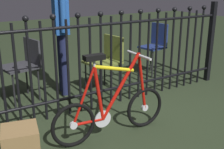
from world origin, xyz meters
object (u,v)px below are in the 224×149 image
bicycle (111,108)px  chair_olive (107,58)px  person_visitor (61,21)px  display_crate (21,143)px  chair_navy (155,43)px  chair_charcoal (24,63)px

bicycle → chair_olive: size_ratio=1.61×
person_visitor → display_crate: 1.86m
chair_navy → chair_olive: size_ratio=1.09×
chair_olive → chair_navy: bearing=13.3°
bicycle → display_crate: bicycle is taller
bicycle → chair_olive: (0.65, 1.19, 0.18)m
chair_navy → chair_olive: chair_navy is taller
chair_navy → display_crate: chair_navy is taller
chair_navy → chair_olive: (-1.12, -0.26, -0.05)m
chair_charcoal → person_visitor: 0.74m
chair_olive → display_crate: chair_olive is taller
chair_navy → bicycle: bearing=-140.7°
bicycle → chair_navy: bearing=39.3°
chair_navy → chair_olive: bearing=-166.7°
chair_charcoal → person_visitor: size_ratio=0.48×
chair_olive → display_crate: size_ratio=2.52×
chair_olive → chair_charcoal: chair_charcoal is taller
bicycle → chair_charcoal: bicycle is taller
chair_olive → chair_charcoal: bearing=166.3°
chair_olive → person_visitor: person_visitor is taller
person_visitor → bicycle: bearing=-92.7°
chair_navy → chair_charcoal: size_ratio=1.06×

